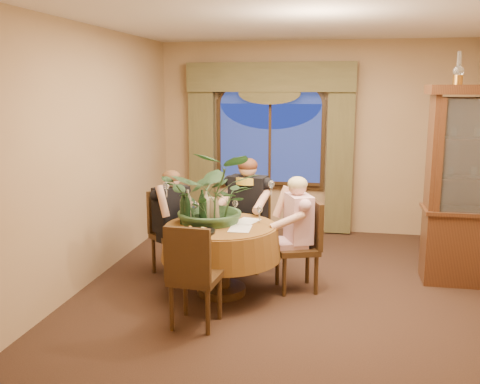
% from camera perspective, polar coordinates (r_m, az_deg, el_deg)
% --- Properties ---
extents(floor, '(5.00, 5.00, 0.00)m').
position_cam_1_polar(floor, '(5.87, 5.77, -10.31)').
color(floor, black).
rests_on(floor, ground).
extents(wall_back, '(4.50, 0.00, 4.50)m').
position_cam_1_polar(wall_back, '(8.00, 7.57, 5.73)').
color(wall_back, '#9A7B52').
rests_on(wall_back, ground).
extents(ceiling, '(5.00, 5.00, 0.00)m').
position_cam_1_polar(ceiling, '(5.51, 6.37, 17.93)').
color(ceiling, white).
rests_on(ceiling, wall_back).
extents(window, '(1.62, 0.10, 1.32)m').
position_cam_1_polar(window, '(7.99, 3.21, 5.08)').
color(window, navy).
rests_on(window, wall_back).
extents(arched_transom, '(1.60, 0.06, 0.44)m').
position_cam_1_polar(arched_transom, '(7.95, 3.28, 10.68)').
color(arched_transom, navy).
rests_on(arched_transom, wall_back).
extents(drapery_left, '(0.38, 0.14, 2.32)m').
position_cam_1_polar(drapery_left, '(8.16, -4.05, 4.35)').
color(drapery_left, '#494526').
rests_on(drapery_left, floor).
extents(drapery_right, '(0.38, 0.14, 2.32)m').
position_cam_1_polar(drapery_right, '(7.89, 10.61, 3.95)').
color(drapery_right, '#494526').
rests_on(drapery_right, floor).
extents(swag_valance, '(2.45, 0.16, 0.42)m').
position_cam_1_polar(swag_valance, '(7.87, 3.21, 12.14)').
color(swag_valance, '#494526').
rests_on(swag_valance, wall_back).
extents(dining_table, '(1.61, 1.61, 0.75)m').
position_cam_1_polar(dining_table, '(5.62, -2.02, -7.20)').
color(dining_table, maroon).
rests_on(dining_table, floor).
extents(oil_lamp_left, '(0.11, 0.11, 0.34)m').
position_cam_1_polar(oil_lamp_left, '(6.15, 22.29, 12.14)').
color(oil_lamp_left, '#A5722D').
rests_on(oil_lamp_left, china_cabinet).
extents(chair_right, '(0.53, 0.53, 0.96)m').
position_cam_1_polar(chair_right, '(5.73, 6.07, -5.79)').
color(chair_right, black).
rests_on(chair_right, floor).
extents(chair_back_right, '(0.48, 0.48, 0.96)m').
position_cam_1_polar(chair_back_right, '(6.35, 0.87, -4.04)').
color(chair_back_right, black).
rests_on(chair_back_right, floor).
extents(chair_back, '(0.59, 0.59, 0.96)m').
position_cam_1_polar(chair_back, '(6.23, -7.09, -4.41)').
color(chair_back, black).
rests_on(chair_back, floor).
extents(chair_front_left, '(0.45, 0.45, 0.96)m').
position_cam_1_polar(chair_front_left, '(4.89, -4.76, -8.78)').
color(chair_front_left, black).
rests_on(chair_front_left, floor).
extents(person_pink, '(0.54, 0.56, 1.23)m').
position_cam_1_polar(person_pink, '(5.75, 6.22, -4.36)').
color(person_pink, '#D2A3AF').
rests_on(person_pink, floor).
extents(person_back, '(0.58, 0.59, 1.23)m').
position_cam_1_polar(person_back, '(6.17, -7.32, -3.29)').
color(person_back, black).
rests_on(person_back, floor).
extents(person_scarf, '(0.55, 0.52, 1.35)m').
position_cam_1_polar(person_scarf, '(6.28, 0.87, -2.40)').
color(person_scarf, black).
rests_on(person_scarf, floor).
extents(stoneware_vase, '(0.14, 0.14, 0.26)m').
position_cam_1_polar(stoneware_vase, '(5.62, -2.86, -1.86)').
color(stoneware_vase, gray).
rests_on(stoneware_vase, dining_table).
extents(centerpiece_plant, '(1.02, 1.13, 0.88)m').
position_cam_1_polar(centerpiece_plant, '(5.52, -2.79, 3.31)').
color(centerpiece_plant, '#2D4F2C').
rests_on(centerpiece_plant, dining_table).
extents(olive_bowl, '(0.15, 0.15, 0.05)m').
position_cam_1_polar(olive_bowl, '(5.48, -1.94, -3.33)').
color(olive_bowl, '#525F2F').
rests_on(olive_bowl, dining_table).
extents(cheese_platter, '(0.38, 0.38, 0.02)m').
position_cam_1_polar(cheese_platter, '(5.23, -4.75, -4.22)').
color(cheese_platter, black).
rests_on(cheese_platter, dining_table).
extents(wine_bottle_0, '(0.07, 0.07, 0.33)m').
position_cam_1_polar(wine_bottle_0, '(5.45, -3.93, -1.91)').
color(wine_bottle_0, black).
rests_on(wine_bottle_0, dining_table).
extents(wine_bottle_1, '(0.07, 0.07, 0.33)m').
position_cam_1_polar(wine_bottle_1, '(5.68, -5.56, -1.40)').
color(wine_bottle_1, tan).
rests_on(wine_bottle_1, dining_table).
extents(wine_bottle_2, '(0.07, 0.07, 0.33)m').
position_cam_1_polar(wine_bottle_2, '(5.51, -5.68, -1.78)').
color(wine_bottle_2, black).
rests_on(wine_bottle_2, dining_table).
extents(wine_bottle_3, '(0.07, 0.07, 0.33)m').
position_cam_1_polar(wine_bottle_3, '(5.67, -4.05, -1.40)').
color(wine_bottle_3, black).
rests_on(wine_bottle_3, dining_table).
extents(wine_bottle_4, '(0.07, 0.07, 0.33)m').
position_cam_1_polar(wine_bottle_4, '(5.53, -6.08, -1.75)').
color(wine_bottle_4, black).
rests_on(wine_bottle_4, dining_table).
extents(wine_bottle_5, '(0.07, 0.07, 0.33)m').
position_cam_1_polar(wine_bottle_5, '(5.58, -3.62, -1.60)').
color(wine_bottle_5, tan).
rests_on(wine_bottle_5, dining_table).
extents(tasting_paper_0, '(0.22, 0.31, 0.00)m').
position_cam_1_polar(tasting_paper_0, '(5.34, 0.01, -3.92)').
color(tasting_paper_0, white).
rests_on(tasting_paper_0, dining_table).
extents(tasting_paper_1, '(0.29, 0.35, 0.00)m').
position_cam_1_polar(tasting_paper_1, '(5.63, 0.68, -3.14)').
color(tasting_paper_1, white).
rests_on(tasting_paper_1, dining_table).
extents(wine_glass_person_pink, '(0.07, 0.07, 0.18)m').
position_cam_1_polar(wine_glass_person_pink, '(5.57, 2.10, -2.38)').
color(wine_glass_person_pink, silver).
rests_on(wine_glass_person_pink, dining_table).
extents(wine_glass_person_back, '(0.07, 0.07, 0.18)m').
position_cam_1_polar(wine_glass_person_back, '(5.79, -4.81, -1.90)').
color(wine_glass_person_back, silver).
rests_on(wine_glass_person_back, dining_table).
extents(wine_glass_person_scarf, '(0.07, 0.07, 0.18)m').
position_cam_1_polar(wine_glass_person_scarf, '(5.86, -0.50, -1.70)').
color(wine_glass_person_scarf, silver).
rests_on(wine_glass_person_scarf, dining_table).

